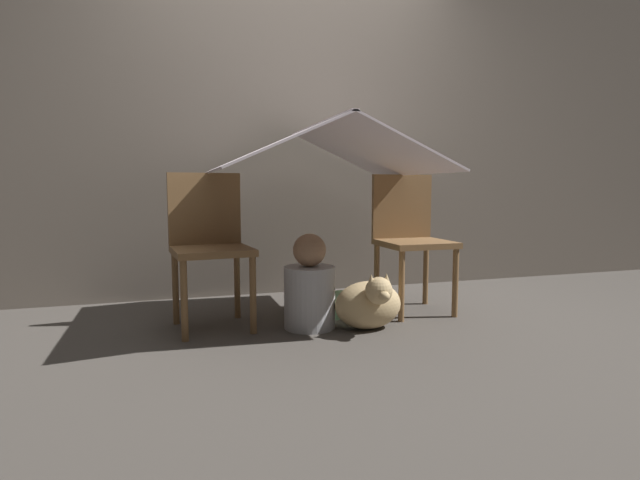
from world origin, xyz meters
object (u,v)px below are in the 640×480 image
object	(u,v)px
chair_left	(209,241)
chair_right	(410,235)
person_front	(310,289)
dog	(369,303)

from	to	relation	value
chair_left	chair_right	size ratio (longest dim) A/B	1.00
chair_left	person_front	bearing A→B (deg)	-27.95
chair_right	chair_left	bearing A→B (deg)	-179.96
person_front	chair_right	bearing A→B (deg)	16.52
chair_left	dog	bearing A→B (deg)	-28.36
chair_left	dog	distance (m)	0.96
chair_right	dog	world-z (taller)	chair_right
chair_right	person_front	bearing A→B (deg)	-163.46
chair_right	person_front	size ratio (longest dim) A/B	1.64
chair_left	person_front	distance (m)	0.63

